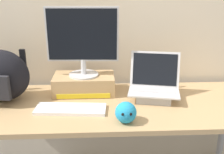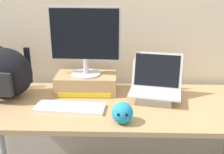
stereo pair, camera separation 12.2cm
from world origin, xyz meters
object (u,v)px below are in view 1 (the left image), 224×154
at_px(external_keyboard, 71,109).
at_px(plush_toy, 126,112).
at_px(messenger_backpack, 1,76).
at_px(desktop_monitor, 82,40).
at_px(toner_box_yellow, 84,84).
at_px(open_laptop, 154,90).

bearing_deg(external_keyboard, plush_toy, -21.31).
height_order(external_keyboard, messenger_backpack, messenger_backpack).
relative_size(desktop_monitor, messenger_backpack, 1.21).
bearing_deg(toner_box_yellow, desktop_monitor, -93.85).
distance_m(external_keyboard, plush_toy, 0.36).
height_order(toner_box_yellow, plush_toy, toner_box_yellow).
xyz_separation_m(toner_box_yellow, messenger_backpack, (-0.52, -0.10, 0.11)).
bearing_deg(open_laptop, desktop_monitor, 176.77).
bearing_deg(desktop_monitor, toner_box_yellow, 88.93).
distance_m(open_laptop, messenger_backpack, 1.00).
bearing_deg(plush_toy, toner_box_yellow, 119.64).
bearing_deg(plush_toy, desktop_monitor, 119.71).
bearing_deg(desktop_monitor, plush_toy, -57.51).
relative_size(toner_box_yellow, open_laptop, 1.14).
xyz_separation_m(open_laptop, plush_toy, (-0.22, -0.32, -0.00)).
relative_size(toner_box_yellow, desktop_monitor, 0.87).
bearing_deg(external_keyboard, desktop_monitor, 81.09).
bearing_deg(toner_box_yellow, external_keyboard, -103.65).
relative_size(toner_box_yellow, external_keyboard, 0.96).
bearing_deg(toner_box_yellow, plush_toy, -60.36).
xyz_separation_m(open_laptop, external_keyboard, (-0.54, -0.16, -0.05)).
distance_m(desktop_monitor, messenger_backpack, 0.57).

